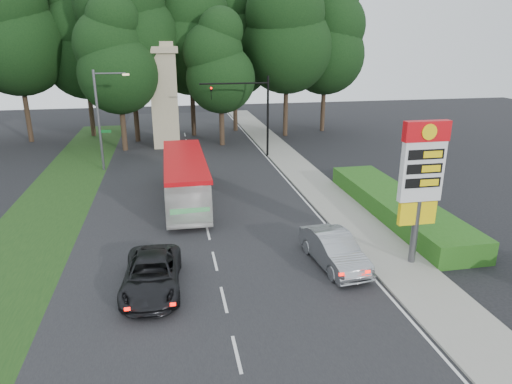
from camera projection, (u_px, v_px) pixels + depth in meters
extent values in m
plane|color=black|center=(225.00, 307.00, 18.27)|extent=(120.00, 120.00, 0.00)
cube|color=black|center=(202.00, 205.00, 29.44)|extent=(14.00, 80.00, 0.02)
cube|color=gray|center=(327.00, 196.00, 30.97)|extent=(3.00, 80.00, 0.12)
cube|color=#193814|center=(65.00, 186.00, 33.30)|extent=(5.00, 50.00, 0.02)
cube|color=#215216|center=(397.00, 206.00, 27.62)|extent=(3.00, 14.00, 1.20)
cylinder|color=#59595E|center=(415.00, 233.00, 21.30)|extent=(0.32, 0.32, 3.20)
cube|color=yellow|center=(417.00, 213.00, 20.98)|extent=(1.80, 0.25, 1.10)
cube|color=silver|center=(422.00, 171.00, 20.35)|extent=(2.00, 0.35, 2.80)
cube|color=red|center=(427.00, 131.00, 19.78)|extent=(2.10, 0.40, 0.90)
cylinder|color=yellow|center=(430.00, 132.00, 19.57)|extent=(0.70, 0.05, 0.70)
cube|color=black|center=(426.00, 154.00, 19.92)|extent=(1.70, 0.04, 0.45)
cube|color=black|center=(425.00, 169.00, 20.12)|extent=(1.70, 0.04, 0.45)
cube|color=black|center=(423.00, 183.00, 20.33)|extent=(1.70, 0.04, 0.45)
cylinder|color=black|center=(268.00, 117.00, 40.75)|extent=(0.20, 0.20, 7.20)
cylinder|color=black|center=(234.00, 83.00, 39.25)|extent=(6.00, 0.14, 0.14)
imported|color=black|center=(211.00, 87.00, 38.97)|extent=(0.18, 0.22, 1.10)
sphere|color=#FF0C05|center=(211.00, 88.00, 38.86)|extent=(0.18, 0.18, 0.18)
cylinder|color=#59595E|center=(99.00, 122.00, 36.18)|extent=(0.20, 0.20, 8.00)
cylinder|color=#59595E|center=(110.00, 73.00, 35.23)|extent=(2.40, 0.12, 0.12)
cube|color=#FFE599|center=(126.00, 74.00, 35.48)|extent=(0.50, 0.22, 0.14)
cube|color=#0C591E|center=(106.00, 131.00, 36.52)|extent=(0.85, 0.04, 0.22)
cube|color=#0C591E|center=(101.00, 134.00, 36.95)|extent=(0.04, 0.85, 0.22)
cube|color=tan|center=(165.00, 101.00, 44.41)|extent=(2.50, 2.50, 9.00)
cube|color=tan|center=(161.00, 50.00, 42.89)|extent=(3.00, 3.00, 0.60)
cube|color=tan|center=(161.00, 44.00, 42.73)|extent=(2.20, 2.20, 0.50)
cylinder|color=#2D2116|center=(27.00, 112.00, 46.96)|extent=(0.50, 0.50, 6.30)
sphere|color=black|center=(17.00, 46.00, 44.91)|extent=(9.80, 9.80, 9.80)
sphere|color=black|center=(10.00, 7.00, 43.80)|extent=(8.40, 8.40, 8.40)
cylinder|color=#2D2116|center=(91.00, 111.00, 50.05)|extent=(0.50, 0.50, 5.40)
sphere|color=black|center=(85.00, 59.00, 48.29)|extent=(8.40, 8.40, 8.40)
sphere|color=black|center=(82.00, 29.00, 47.34)|extent=(7.20, 7.20, 7.20)
sphere|color=black|center=(79.00, 2.00, 46.53)|extent=(5.40, 5.40, 5.40)
cylinder|color=#2D2116|center=(136.00, 110.00, 47.06)|extent=(0.50, 0.50, 6.48)
sphere|color=black|center=(130.00, 43.00, 44.95)|extent=(10.08, 10.08, 10.08)
sphere|color=black|center=(127.00, 3.00, 43.81)|extent=(8.64, 8.64, 8.64)
cylinder|color=#2D2116|center=(193.00, 109.00, 50.10)|extent=(0.50, 0.50, 5.94)
sphere|color=black|center=(190.00, 51.00, 48.16)|extent=(9.24, 9.24, 9.24)
sphere|color=black|center=(189.00, 17.00, 47.12)|extent=(7.92, 7.92, 7.92)
cylinder|color=#2D2116|center=(235.00, 108.00, 52.98)|extent=(0.50, 0.50, 5.22)
sphere|color=black|center=(235.00, 60.00, 51.28)|extent=(8.12, 8.12, 8.12)
sphere|color=black|center=(234.00, 33.00, 50.36)|extent=(6.96, 6.96, 6.96)
sphere|color=black|center=(234.00, 9.00, 49.58)|extent=(5.22, 5.22, 5.22)
cylinder|color=#2D2116|center=(286.00, 108.00, 50.02)|extent=(0.50, 0.50, 6.12)
sphere|color=black|center=(287.00, 48.00, 48.03)|extent=(9.52, 9.52, 9.52)
sphere|color=black|center=(288.00, 13.00, 46.95)|extent=(8.16, 8.16, 8.16)
cylinder|color=#2D2116|center=(323.00, 107.00, 52.87)|extent=(0.50, 0.50, 5.58)
sphere|color=black|center=(325.00, 55.00, 51.06)|extent=(8.68, 8.68, 8.68)
sphere|color=black|center=(327.00, 26.00, 50.08)|extent=(7.44, 7.44, 7.44)
sphere|color=black|center=(328.00, 0.00, 49.24)|extent=(5.58, 5.58, 5.58)
cylinder|color=#2D2116|center=(123.00, 126.00, 43.44)|extent=(0.50, 0.50, 4.68)
sphere|color=black|center=(119.00, 74.00, 41.92)|extent=(7.28, 7.28, 7.28)
sphere|color=black|center=(116.00, 45.00, 41.09)|extent=(6.24, 6.24, 6.24)
sphere|color=black|center=(113.00, 18.00, 40.39)|extent=(4.68, 4.68, 4.68)
cylinder|color=#2D2116|center=(222.00, 124.00, 45.69)|extent=(0.50, 0.50, 4.32)
sphere|color=black|center=(221.00, 78.00, 44.28)|extent=(6.72, 6.72, 6.72)
sphere|color=black|center=(220.00, 53.00, 43.52)|extent=(5.76, 5.76, 5.76)
sphere|color=black|center=(220.00, 30.00, 42.87)|extent=(4.32, 4.32, 4.32)
imported|color=silver|center=(185.00, 180.00, 29.63)|extent=(2.61, 10.83, 3.01)
imported|color=#979A9E|center=(334.00, 250.00, 21.41)|extent=(2.16, 4.94, 1.58)
imported|color=black|center=(152.00, 275.00, 19.31)|extent=(2.62, 5.24, 1.42)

